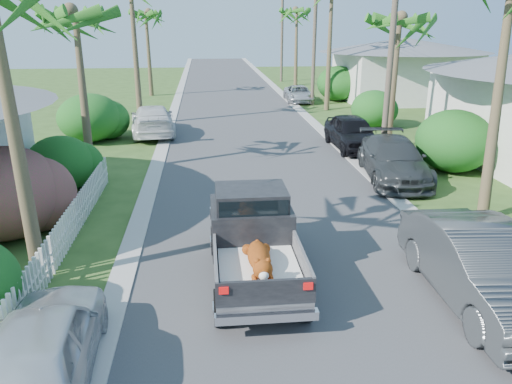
{
  "coord_description": "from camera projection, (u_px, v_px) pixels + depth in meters",
  "views": [
    {
      "loc": [
        -2.18,
        -7.8,
        5.87
      ],
      "look_at": [
        -0.86,
        5.08,
        1.4
      ],
      "focal_mm": 35.0,
      "sensor_mm": 36.0,
      "label": 1
    }
  ],
  "objects": [
    {
      "name": "ground",
      "position": [
        329.0,
        347.0,
        9.46
      ],
      "size": [
        120.0,
        120.0,
        0.0
      ],
      "primitive_type": "plane",
      "color": "#304B1C",
      "rests_on": "ground"
    },
    {
      "name": "road",
      "position": [
        238.0,
        114.0,
        32.96
      ],
      "size": [
        8.0,
        100.0,
        0.02
      ],
      "primitive_type": "cube",
      "color": "#38383A",
      "rests_on": "ground"
    },
    {
      "name": "curb_left",
      "position": [
        173.0,
        115.0,
        32.54
      ],
      "size": [
        0.6,
        100.0,
        0.06
      ],
      "primitive_type": "cube",
      "color": "#A5A39E",
      "rests_on": "ground"
    },
    {
      "name": "curb_right",
      "position": [
        302.0,
        112.0,
        33.37
      ],
      "size": [
        0.6,
        100.0,
        0.06
      ],
      "primitive_type": "cube",
      "color": "#A5A39E",
      "rests_on": "ground"
    },
    {
      "name": "pickup_truck",
      "position": [
        252.0,
        233.0,
        12.01
      ],
      "size": [
        1.98,
        5.12,
        2.06
      ],
      "color": "black",
      "rests_on": "ground"
    },
    {
      "name": "parked_car_rn",
      "position": [
        481.0,
        268.0,
        10.68
      ],
      "size": [
        1.88,
        5.18,
        1.7
      ],
      "primitive_type": "imported",
      "rotation": [
        0.0,
        0.0,
        -0.02
      ],
      "color": "#34383A",
      "rests_on": "ground"
    },
    {
      "name": "parked_car_rm",
      "position": [
        393.0,
        160.0,
        19.24
      ],
      "size": [
        2.81,
        5.52,
        1.54
      ],
      "primitive_type": "imported",
      "rotation": [
        0.0,
        0.0,
        -0.13
      ],
      "color": "#313436",
      "rests_on": "ground"
    },
    {
      "name": "parked_car_rf",
      "position": [
        352.0,
        133.0,
        23.76
      ],
      "size": [
        1.95,
        4.68,
        1.59
      ],
      "primitive_type": "imported",
      "rotation": [
        0.0,
        0.0,
        0.02
      ],
      "color": "black",
      "rests_on": "ground"
    },
    {
      "name": "parked_car_rd",
      "position": [
        299.0,
        94.0,
        37.67
      ],
      "size": [
        2.1,
        4.29,
        1.17
      ],
      "primitive_type": "imported",
      "rotation": [
        0.0,
        0.0,
        -0.04
      ],
      "color": "#B6B8BD",
      "rests_on": "ground"
    },
    {
      "name": "parked_car_ln",
      "position": [
        43.0,
        347.0,
        8.28
      ],
      "size": [
        1.96,
        4.34,
        1.45
      ],
      "primitive_type": "imported",
      "rotation": [
        0.0,
        0.0,
        3.2
      ],
      "color": "silver",
      "rests_on": "ground"
    },
    {
      "name": "parked_car_lf",
      "position": [
        153.0,
        120.0,
        26.73
      ],
      "size": [
        2.84,
        5.63,
        1.57
      ],
      "primitive_type": "imported",
      "rotation": [
        0.0,
        0.0,
        3.26
      ],
      "color": "silver",
      "rests_on": "ground"
    },
    {
      "name": "palm_l_b",
      "position": [
        74.0,
        12.0,
        18.08
      ],
      "size": [
        4.4,
        4.4,
        7.4
      ],
      "color": "brown",
      "rests_on": "ground"
    },
    {
      "name": "palm_l_d",
      "position": [
        146.0,
        12.0,
        38.7
      ],
      "size": [
        4.4,
        4.4,
        7.7
      ],
      "color": "brown",
      "rests_on": "ground"
    },
    {
      "name": "palm_r_b",
      "position": [
        399.0,
        18.0,
        22.26
      ],
      "size": [
        4.4,
        4.4,
        7.2
      ],
      "color": "brown",
      "rests_on": "ground"
    },
    {
      "name": "palm_r_d",
      "position": [
        297.0,
        10.0,
        45.5
      ],
      "size": [
        4.4,
        4.4,
        8.0
      ],
      "color": "brown",
      "rests_on": "ground"
    },
    {
      "name": "shrub_l_b",
      "position": [
        6.0,
        193.0,
        13.92
      ],
      "size": [
        3.0,
        3.3,
        2.6
      ],
      "primitive_type": "ellipsoid",
      "color": "#BB1A4C",
      "rests_on": "ground"
    },
    {
      "name": "shrub_l_c",
      "position": [
        60.0,
        164.0,
        17.82
      ],
      "size": [
        2.4,
        2.64,
        2.0
      ],
      "primitive_type": "ellipsoid",
      "color": "#154B19",
      "rests_on": "ground"
    },
    {
      "name": "shrub_l_d",
      "position": [
        90.0,
        118.0,
        25.22
      ],
      "size": [
        3.2,
        3.52,
        2.4
      ],
      "primitive_type": "ellipsoid",
      "color": "#154B19",
      "rests_on": "ground"
    },
    {
      "name": "shrub_r_b",
      "position": [
        454.0,
        141.0,
        20.14
      ],
      "size": [
        3.0,
        3.3,
        2.5
      ],
      "primitive_type": "ellipsoid",
      "color": "#154B19",
      "rests_on": "ground"
    },
    {
      "name": "shrub_r_c",
      "position": [
        374.0,
        109.0,
        28.64
      ],
      "size": [
        2.6,
        2.86,
        2.1
      ],
      "primitive_type": "ellipsoid",
      "color": "#154B19",
      "rests_on": "ground"
    },
    {
      "name": "shrub_r_d",
      "position": [
        338.0,
        83.0,
        38.01
      ],
      "size": [
        3.2,
        3.52,
        2.6
      ],
      "primitive_type": "ellipsoid",
      "color": "#154B19",
      "rests_on": "ground"
    },
    {
      "name": "picket_fence",
      "position": [
        71.0,
        224.0,
        13.89
      ],
      "size": [
        0.1,
        11.0,
        1.0
      ],
      "primitive_type": "cube",
      "color": "white",
      "rests_on": "ground"
    },
    {
      "name": "house_right_far",
      "position": [
        402.0,
        72.0,
        38.23
      ],
      "size": [
        9.0,
        8.0,
        4.6
      ],
      "color": "silver",
      "rests_on": "ground"
    },
    {
      "name": "utility_pole_b",
      "position": [
        391.0,
        52.0,
        20.72
      ],
      "size": [
        1.6,
        0.26,
        9.0
      ],
      "color": "brown",
      "rests_on": "ground"
    },
    {
      "name": "utility_pole_c",
      "position": [
        314.0,
        39.0,
        34.82
      ],
      "size": [
        1.6,
        0.26,
        9.0
      ],
      "color": "brown",
      "rests_on": "ground"
    },
    {
      "name": "utility_pole_d",
      "position": [
        282.0,
        34.0,
        48.93
      ],
      "size": [
        1.6,
        0.26,
        9.0
      ],
      "color": "brown",
      "rests_on": "ground"
    }
  ]
}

